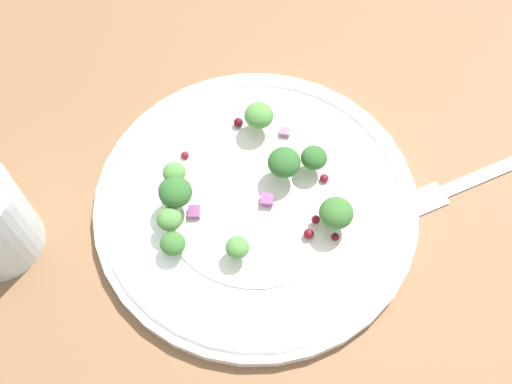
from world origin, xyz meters
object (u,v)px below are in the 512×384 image
object	(u,v)px
plate	(256,202)
fork	(484,175)
broccoli_floret_0	(237,248)
broccoli_floret_2	(259,116)
broccoli_floret_1	(174,173)

from	to	relation	value
plate	fork	distance (cm)	21.50
broccoli_floret_0	plate	bearing A→B (deg)	-90.10
plate	broccoli_floret_2	xyz separation A→B (cm)	(1.83, -7.37, 2.59)
broccoli_floret_2	broccoli_floret_1	bearing A→B (deg)	52.43
fork	broccoli_floret_0	bearing A→B (deg)	36.43
broccoli_floret_1	fork	bearing A→B (deg)	-161.78
broccoli_floret_0	broccoli_floret_1	distance (cm)	9.36
broccoli_floret_2	fork	world-z (taller)	broccoli_floret_2
broccoli_floret_2	fork	distance (cm)	21.69
fork	broccoli_floret_2	bearing A→B (deg)	3.96
broccoli_floret_1	fork	size ratio (longest dim) A/B	0.14
plate	broccoli_floret_1	xyz separation A→B (cm)	(7.56, 0.08, 1.73)
plate	broccoli_floret_1	bearing A→B (deg)	0.60
broccoli_floret_1	broccoli_floret_2	xyz separation A→B (cm)	(-5.73, -7.45, 0.86)
broccoli_floret_1	fork	xyz separation A→B (cm)	(-27.14, -8.93, -2.34)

